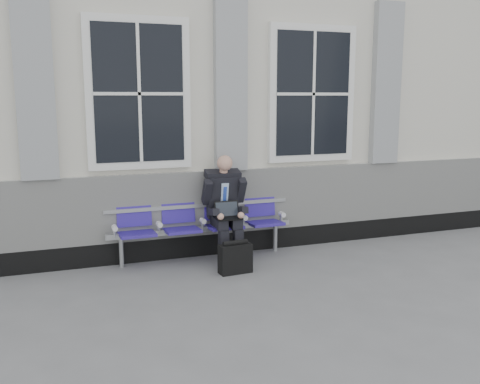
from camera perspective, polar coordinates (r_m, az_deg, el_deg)
name	(u,v)px	position (r m, az deg, el deg)	size (l,w,h in m)	color
ground	(337,277)	(6.85, 10.28, -8.87)	(70.00, 70.00, 0.00)	slate
station_building	(240,96)	(9.63, 0.03, 10.20)	(14.40, 4.40, 4.49)	beige
bench	(201,219)	(7.36, -4.14, -2.94)	(2.60, 0.47, 0.91)	#9EA0A3
businessman	(225,204)	(7.27, -1.63, -1.27)	(0.59, 0.79, 1.44)	black
briefcase	(235,258)	(6.82, -0.51, -7.05)	(0.43, 0.21, 0.43)	black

